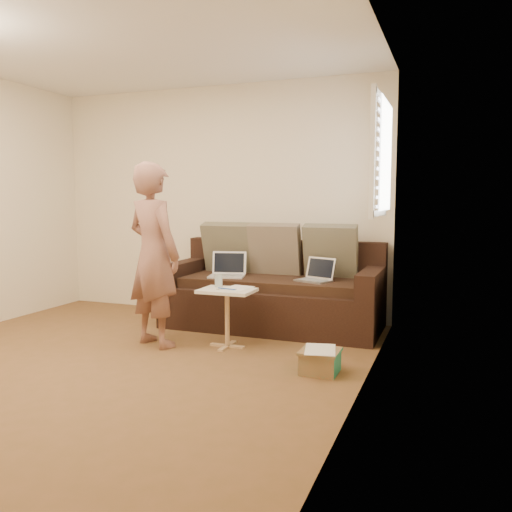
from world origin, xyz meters
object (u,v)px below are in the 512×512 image
side_table (227,318)px  striped_box (320,361)px  laptop_silver (313,281)px  drinking_glass (219,280)px  sofa (273,287)px  person (154,255)px  laptop_white (226,277)px

side_table → striped_box: 1.05m
laptop_silver → side_table: bearing=-107.2°
drinking_glass → laptop_silver: bearing=42.1°
laptop_silver → drinking_glass: drinking_glass is taller
sofa → striped_box: bearing=-57.0°
side_table → drinking_glass: size_ratio=4.39×
person → laptop_white: bearing=-89.9°
laptop_white → side_table: 0.82m
laptop_silver → laptop_white: size_ratio=0.90×
person → sofa: bearing=-107.4°
person → laptop_silver: bearing=-123.5°
laptop_silver → laptop_white: laptop_white is taller
person → drinking_glass: 0.63m
laptop_silver → person: (-1.24, -0.90, 0.31)m
laptop_white → laptop_silver: bearing=-11.6°
sofa → side_table: size_ratio=4.17×
sofa → person: person is taller
striped_box → sofa: bearing=123.0°
laptop_silver → drinking_glass: bearing=-116.1°
sofa → side_table: bearing=-99.5°
laptop_white → person: 0.98m
laptop_silver → striped_box: 1.27m
person → striped_box: (1.59, -0.24, -0.73)m
laptop_white → person: person is taller
drinking_glass → sofa: bearing=70.8°
sofa → laptop_white: bearing=-164.0°
laptop_silver → drinking_glass: 0.97m
sofa → drinking_glass: sofa is taller
sofa → laptop_white: sofa is taller
laptop_silver → side_table: (-0.60, -0.74, -0.26)m
person → striped_box: bearing=-168.1°
sofa → laptop_silver: sofa is taller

